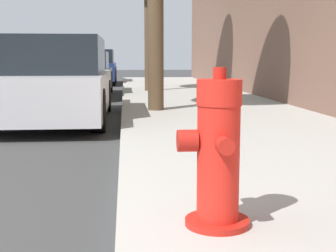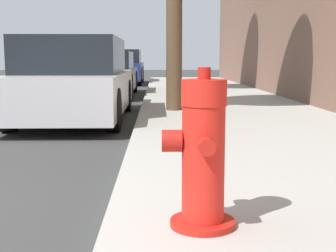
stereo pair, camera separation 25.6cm
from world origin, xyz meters
The scene contains 4 objects.
fire_hydrant centered at (2.52, -0.28, 0.53)m, with size 0.40×0.41×0.87m.
parked_car_near centered at (0.90, 5.20, 0.66)m, with size 1.69×4.26×1.38m.
parked_car_mid centered at (0.79, 10.40, 0.60)m, with size 1.71×4.12×1.22m.
parked_car_far centered at (0.81, 16.58, 0.68)m, with size 1.72×4.09×1.39m.
Camera 1 is at (2.02, -2.73, 1.05)m, focal length 50.00 mm.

